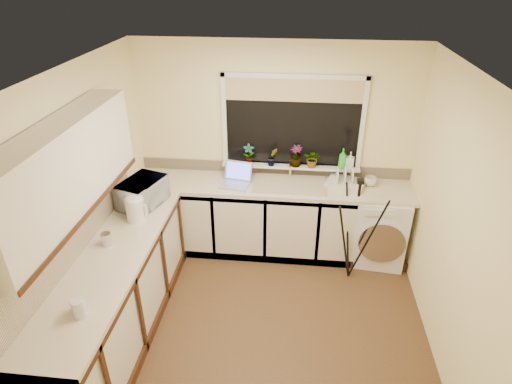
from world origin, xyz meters
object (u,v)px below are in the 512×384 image
(dish_rack, at_px, (346,184))
(cup_back, at_px, (370,181))
(microwave, at_px, (142,193))
(soap_bottle_green, at_px, (343,159))
(cup_left, at_px, (78,306))
(washing_machine, at_px, (378,226))
(steel_jar, at_px, (106,239))
(plant_c, at_px, (296,156))
(plant_d, at_px, (313,159))
(plant_b, at_px, (272,157))
(tripod, at_px, (354,231))
(plant_a, at_px, (249,154))
(laptop, at_px, (236,178))
(kettle, at_px, (135,210))
(soap_bottle_clear, at_px, (350,160))
(glass_jug, at_px, (79,308))

(dish_rack, height_order, cup_back, cup_back)
(dish_rack, height_order, microwave, microwave)
(soap_bottle_green, relative_size, cup_left, 2.33)
(washing_machine, height_order, soap_bottle_green, soap_bottle_green)
(washing_machine, bearing_deg, steel_jar, -148.09)
(soap_bottle_green, distance_m, cup_back, 0.41)
(plant_c, bearing_deg, washing_machine, -13.37)
(plant_d, bearing_deg, cup_left, -126.42)
(dish_rack, bearing_deg, plant_b, -169.70)
(tripod, xyz_separation_m, plant_a, (-1.21, 0.65, 0.55))
(laptop, xyz_separation_m, soap_bottle_green, (1.20, 0.21, 0.21))
(tripod, bearing_deg, steel_jar, -147.18)
(tripod, bearing_deg, plant_c, 147.66)
(kettle, bearing_deg, laptop, 45.41)
(cup_back, height_order, cup_left, cup_back)
(microwave, relative_size, cup_left, 4.90)
(plant_c, bearing_deg, plant_a, 178.70)
(washing_machine, xyz_separation_m, microwave, (-2.56, -0.56, 0.61))
(plant_b, bearing_deg, cup_left, -118.34)
(plant_b, relative_size, soap_bottle_green, 0.92)
(soap_bottle_clear, xyz_separation_m, cup_back, (0.24, -0.13, -0.20))
(washing_machine, relative_size, microwave, 1.72)
(washing_machine, bearing_deg, cup_left, -134.31)
(plant_a, xyz_separation_m, soap_bottle_green, (1.08, -0.02, -0.00))
(kettle, bearing_deg, plant_d, 32.20)
(kettle, xyz_separation_m, microwave, (-0.03, 0.30, 0.02))
(laptop, relative_size, plant_a, 1.55)
(kettle, relative_size, glass_jug, 1.66)
(plant_c, bearing_deg, cup_back, -7.65)
(glass_jug, bearing_deg, dish_rack, 47.13)
(laptop, bearing_deg, plant_d, 24.02)
(plant_d, bearing_deg, glass_jug, -125.36)
(plant_a, bearing_deg, steel_jar, -125.57)
(dish_rack, relative_size, tripod, 0.33)
(tripod, height_order, cup_back, tripod)
(tripod, height_order, plant_c, plant_c)
(laptop, xyz_separation_m, steel_jar, (-0.99, -1.31, -0.00))
(kettle, bearing_deg, soap_bottle_green, 27.89)
(tripod, bearing_deg, glass_jug, -129.23)
(plant_d, bearing_deg, microwave, -155.90)
(plant_a, bearing_deg, dish_rack, -8.56)
(glass_jug, height_order, soap_bottle_clear, soap_bottle_clear)
(washing_machine, bearing_deg, plant_d, 169.91)
(plant_c, distance_m, soap_bottle_clear, 0.62)
(tripod, relative_size, plant_d, 5.86)
(washing_machine, relative_size, soap_bottle_clear, 4.40)
(plant_d, bearing_deg, tripod, -53.57)
(microwave, distance_m, cup_back, 2.52)
(glass_jug, height_order, plant_a, plant_a)
(plant_c, bearing_deg, dish_rack, -15.21)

